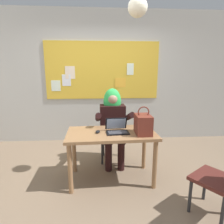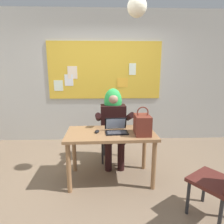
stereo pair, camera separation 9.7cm
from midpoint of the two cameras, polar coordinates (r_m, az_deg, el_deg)
ground_plane at (r=2.94m, az=-1.00°, el=-19.67°), size 24.00×24.00×0.00m
wall_back_bulletin at (r=4.20m, az=-1.48°, el=10.35°), size 6.68×1.87×2.79m
desk_main at (r=2.69m, az=0.63°, el=-8.17°), size 1.24×0.69×0.72m
chair_at_desk at (r=3.38m, az=1.23°, el=-5.59°), size 0.46×0.46×0.92m
person_costumed at (r=3.19m, az=1.29°, el=-2.35°), size 0.60×0.61×1.27m
laptop at (r=2.65m, az=2.35°, el=-5.14°), size 0.32×0.29×0.19m
computer_mouse at (r=2.64m, az=-3.45°, el=-5.84°), size 0.08×0.11×0.03m
handbag at (r=2.58m, az=10.15°, el=-3.70°), size 0.20×0.30×0.38m
coffee_mug at (r=2.50m, az=9.67°, el=-6.31°), size 0.08×0.08×0.09m
chair_extra_corner at (r=2.35m, az=31.36°, el=-16.67°), size 0.58×0.58×0.89m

